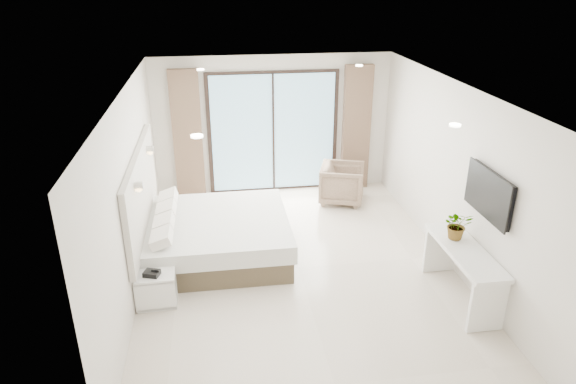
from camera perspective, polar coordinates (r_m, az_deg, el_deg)
name	(u,v)px	position (r m, az deg, el deg)	size (l,w,h in m)	color
ground	(298,268)	(7.84, 1.16, -8.40)	(6.20, 6.20, 0.00)	beige
room_shell	(278,152)	(7.84, -1.14, 4.44)	(4.62, 6.22, 2.72)	silver
bed	(216,236)	(8.10, -8.00, -4.88)	(2.20, 2.10, 0.75)	brown
nightstand	(157,288)	(7.17, -14.39, -10.32)	(0.52, 0.43, 0.46)	white
phone	(152,273)	(7.00, -14.90, -8.73)	(0.20, 0.15, 0.07)	black
console_desk	(463,263)	(7.26, 18.91, -7.44)	(0.49, 1.56, 0.77)	white
plant	(457,228)	(7.32, 18.27, -3.80)	(0.37, 0.41, 0.32)	#33662D
armchair	(342,182)	(9.88, 6.04, 1.14)	(0.79, 0.74, 0.82)	#947361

